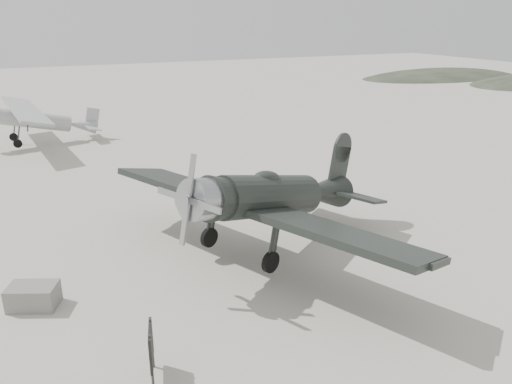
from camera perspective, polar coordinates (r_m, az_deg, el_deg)
ground at (r=20.48m, az=-3.76°, el=-5.66°), size 160.00×160.00×0.00m
hill_northeast at (r=80.96m, az=20.35°, el=12.26°), size 32.00×16.00×5.20m
lowwing_monoplane at (r=18.74m, az=2.23°, el=-0.49°), size 10.14×13.08×4.33m
highwing_monoplane at (r=38.41m, az=-23.94°, el=7.87°), size 8.06×11.33×3.20m
equipment_block at (r=17.50m, az=-24.11°, el=-10.81°), size 1.73×1.44×0.74m
sign_board at (r=13.34m, az=-11.91°, el=-16.91°), size 0.32×1.01×1.47m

